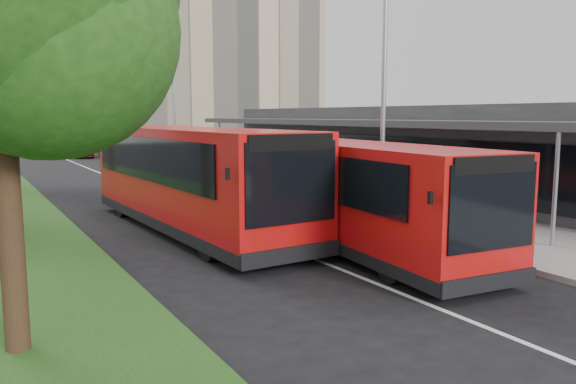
# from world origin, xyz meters

# --- Properties ---
(ground) EXTENTS (120.00, 120.00, 0.00)m
(ground) POSITION_xyz_m (0.00, 0.00, 0.00)
(ground) COLOR black
(ground) RESTS_ON ground
(pavement) EXTENTS (5.00, 80.00, 0.15)m
(pavement) POSITION_xyz_m (6.00, 20.00, 0.07)
(pavement) COLOR gray
(pavement) RESTS_ON ground
(lane_centre_line) EXTENTS (0.12, 70.00, 0.01)m
(lane_centre_line) POSITION_xyz_m (0.00, 15.00, 0.01)
(lane_centre_line) COLOR silver
(lane_centre_line) RESTS_ON ground
(kerb_dashes) EXTENTS (0.12, 56.00, 0.01)m
(kerb_dashes) POSITION_xyz_m (3.30, 19.00, 0.01)
(kerb_dashes) COLOR silver
(kerb_dashes) RESTS_ON ground
(office_block) EXTENTS (22.00, 12.00, 18.00)m
(office_block) POSITION_xyz_m (14.00, 42.00, 9.00)
(office_block) COLOR tan
(office_block) RESTS_ON ground
(station_building) EXTENTS (7.70, 26.00, 4.00)m
(station_building) POSITION_xyz_m (10.86, 8.00, 2.04)
(station_building) COLOR #2B2A2D
(station_building) RESTS_ON ground
(lamp_post_near) EXTENTS (1.44, 0.28, 8.00)m
(lamp_post_near) POSITION_xyz_m (4.12, 2.00, 4.72)
(lamp_post_near) COLOR #93949B
(lamp_post_near) RESTS_ON pavement
(lamp_post_far) EXTENTS (1.44, 0.28, 8.00)m
(lamp_post_far) POSITION_xyz_m (4.12, 22.00, 4.72)
(lamp_post_far) COLOR #93949B
(lamp_post_far) RESTS_ON pavement
(bus_main) EXTENTS (3.45, 10.33, 2.87)m
(bus_main) POSITION_xyz_m (1.59, 0.10, 1.47)
(bus_main) COLOR red
(bus_main) RESTS_ON ground
(bus_second) EXTENTS (3.38, 11.47, 3.22)m
(bus_second) POSITION_xyz_m (-1.37, 4.40, 1.65)
(bus_second) COLOR red
(bus_second) RESTS_ON ground
(litter_bin) EXTENTS (0.72, 0.72, 1.01)m
(litter_bin) POSITION_xyz_m (5.29, 11.00, 0.65)
(litter_bin) COLOR #341D15
(litter_bin) RESTS_ON pavement
(bollard) EXTENTS (0.23, 0.23, 1.13)m
(bollard) POSITION_xyz_m (4.70, 17.48, 0.71)
(bollard) COLOR #F8B20D
(bollard) RESTS_ON pavement
(car_near) EXTENTS (1.90, 4.08, 1.35)m
(car_near) POSITION_xyz_m (1.58, 38.51, 0.68)
(car_near) COLOR #54120C
(car_near) RESTS_ON ground
(car_far) EXTENTS (2.50, 3.78, 1.18)m
(car_far) POSITION_xyz_m (-1.01, 42.74, 0.59)
(car_far) COLOR navy
(car_far) RESTS_ON ground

